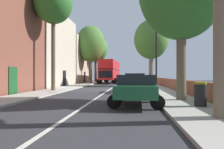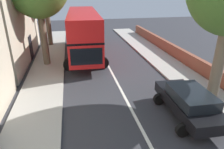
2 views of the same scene
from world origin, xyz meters
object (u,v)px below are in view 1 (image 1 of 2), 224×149
Objects in this scene: parked_car_green_right_0 at (136,88)px; litter_bin_right at (200,94)px; street_tree_right_3 at (151,40)px; lamppost_right at (156,47)px; street_tree_left_4 at (53,4)px; double_decker_bus at (110,70)px; street_tree_left_2 at (90,44)px; parked_car_black_right_3 at (133,80)px; street_tree_left_6 at (96,49)px; parked_car_grey_right_1 at (134,81)px.

litter_bin_right is at bearing -16.87° from parked_car_green_right_0.
street_tree_right_3 is (2.43, 18.58, 5.43)m from parked_car_green_right_0.
street_tree_left_4 is at bearing 173.82° from lamppost_right.
street_tree_left_4 is 10.09m from lamppost_right.
street_tree_left_2 is at bearing -149.54° from double_decker_bus.
street_tree_left_4 is 1.56× the size of lamppost_right.
parked_car_black_right_3 is 18.35m from street_tree_left_6.
double_decker_bus is 11.91m from parked_car_black_right_3.
street_tree_left_2 reaches higher than street_tree_left_6.
street_tree_right_3 reaches higher than parked_car_black_right_3.
street_tree_left_4 reaches higher than double_decker_bus.
street_tree_right_3 is at bearing 91.11° from litter_bin_right.
street_tree_left_6 is (-10.08, 14.15, 0.58)m from street_tree_right_3.
street_tree_left_6 is 1.50× the size of lamppost_right.
parked_car_black_right_3 is at bearing -50.63° from street_tree_left_2.
street_tree_left_4 is (-7.33, -0.15, 7.05)m from parked_car_grey_right_1.
double_decker_bus is 28.57m from parked_car_green_right_0.
parked_car_grey_right_1 is at bearing -103.23° from street_tree_right_3.
litter_bin_right is at bearing -72.94° from parked_car_grey_right_1.
lamppost_right is (1.80, 7.13, 2.93)m from parked_car_green_right_0.
double_decker_bus reaches higher than litter_bin_right.
lamppost_right is (9.29, -19.16, -3.15)m from street_tree_left_2.
parked_car_green_right_0 is at bearing -74.11° from street_tree_left_2.
parked_car_green_right_0 is 0.44× the size of street_tree_left_6.
lamppost_right is at bearing 97.14° from litter_bin_right.
lamppost_right is at bearing -64.14° from street_tree_left_2.
double_decker_bus is at bearing 103.54° from litter_bin_right.
lamppost_right is at bearing -69.72° from street_tree_left_6.
parked_car_green_right_0 is 0.43× the size of street_tree_left_4.
street_tree_left_4 reaches higher than street_tree_left_6.
parked_car_green_right_0 is (4.20, -28.22, -1.47)m from double_decker_bus.
parked_car_green_right_0 is 2.94m from litter_bin_right.
lamppost_right is at bearing -6.18° from street_tree_left_4.
parked_car_green_right_0 is 0.96× the size of parked_car_black_right_3.
parked_car_black_right_3 is at bearing -63.80° from street_tree_left_6.
parked_car_grey_right_1 is 0.99× the size of parked_car_black_right_3.
street_tree_right_3 is at bearing 86.88° from lamppost_right.
double_decker_bus is 10.07× the size of litter_bin_right.
street_tree_left_2 is 6.44m from street_tree_left_6.
lamppost_right is (9.46, -25.60, -3.08)m from street_tree_left_6.
lamppost_right is at bearing 75.81° from parked_car_green_right_0.
parked_car_grey_right_1 is 11.88m from street_tree_right_3.
street_tree_left_2 reaches higher than lamppost_right.
street_tree_right_3 is 8.29× the size of litter_bin_right.
parked_car_black_right_3 is 0.43× the size of street_tree_left_2.
parked_car_black_right_3 is at bearing -149.86° from street_tree_right_3.
parked_car_green_right_0 is 34.15m from street_tree_left_6.
lamppost_right reaches higher than parked_car_grey_right_1.
litter_bin_right is (1.00, -7.98, -3.14)m from lamppost_right.
double_decker_bus is at bearing 101.89° from parked_car_grey_right_1.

